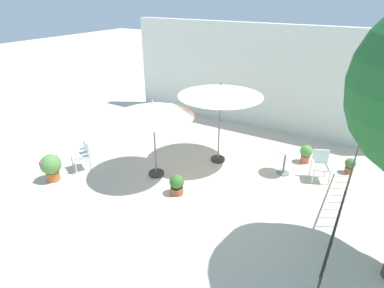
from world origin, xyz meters
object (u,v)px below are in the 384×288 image
Objects in this scene: patio_umbrella_1 at (153,110)px; potted_plant_2 at (306,153)px; potted_plant_1 at (177,184)px; cafe_table_0 at (285,157)px; potted_plant_3 at (350,165)px; patio_chair_0 at (83,153)px; potted_plant_0 at (51,166)px; patio_umbrella_0 at (221,91)px; patio_chair_1 at (321,163)px.

patio_umbrella_1 reaches higher than potted_plant_2.
potted_plant_2 is (2.45, 3.46, 0.04)m from potted_plant_1.
potted_plant_2 is at bearing 54.69° from potted_plant_1.
potted_plant_3 is (1.63, 1.02, -0.29)m from cafe_table_0.
patio_chair_0 is 0.94m from potted_plant_0.
patio_umbrella_1 is 4.07× the size of potted_plant_1.
potted_plant_2 is (0.38, 1.01, -0.22)m from cafe_table_0.
patio_umbrella_1 is at bearing -123.93° from patio_umbrella_0.
potted_plant_0 is (-0.24, -0.90, -0.06)m from patio_chair_0.
patio_umbrella_0 is 2.63m from cafe_table_0.
potted_plant_0 is (-2.30, -1.72, -1.54)m from patio_umbrella_1.
patio_chair_1 is 1.10× the size of potted_plant_0.
patio_chair_1 is at bearing 41.61° from potted_plant_1.
potted_plant_0 is 8.47m from potted_plant_3.
cafe_table_0 reaches higher than potted_plant_2.
patio_umbrella_1 is at bearing 21.85° from patio_chair_0.
cafe_table_0 is at bearing 32.17° from patio_umbrella_1.
potted_plant_3 is (6.80, 3.81, -0.25)m from patio_chair_0.
patio_umbrella_0 is at bearing 38.21° from patio_chair_0.
cafe_table_0 is 1.42× the size of potted_plant_1.
patio_chair_1 is at bearing 13.38° from cafe_table_0.
patio_chair_1 is at bearing 28.33° from patio_umbrella_1.
cafe_table_0 is 1.94m from potted_plant_3.
cafe_table_0 is 3.22m from potted_plant_1.
potted_plant_1 is 1.18× the size of potted_plant_3.
patio_umbrella_1 is 2.66m from patio_chair_0.
patio_umbrella_0 is 5.30× the size of potted_plant_3.
potted_plant_3 is (3.71, 3.47, -0.03)m from potted_plant_1.
potted_plant_2 is at bearing 39.06° from potted_plant_0.
patio_umbrella_1 is at bearing -147.87° from potted_plant_3.
patio_umbrella_0 reaches higher than potted_plant_0.
patio_umbrella_0 reaches higher than patio_umbrella_1.
potted_plant_2 is at bearing 40.41° from patio_umbrella_1.
potted_plant_1 is at bearing 6.14° from patio_chair_0.
patio_chair_1 is at bearing -131.14° from potted_plant_3.
patio_umbrella_1 is 5.87m from potted_plant_3.
potted_plant_1 is at bearing -136.88° from potted_plant_3.
patio_chair_1 is 4.03m from potted_plant_1.
cafe_table_0 is 5.87m from patio_chair_0.
cafe_table_0 is 1.67× the size of potted_plant_3.
patio_umbrella_0 is 1.11× the size of patio_umbrella_1.
patio_umbrella_0 is 4.42m from patio_chair_0.
patio_umbrella_1 is 4.79× the size of potted_plant_3.
patio_umbrella_1 is 3.90× the size of potted_plant_2.
potted_plant_3 is (7.04, 4.71, -0.19)m from potted_plant_0.
potted_plant_1 is (-2.08, -2.45, -0.26)m from cafe_table_0.
patio_chair_0 reaches higher than potted_plant_0.
potted_plant_0 is at bearing -159.70° from potted_plant_1.
patio_chair_0 is at bearing -150.77° from potted_plant_3.
patio_umbrella_1 is (-1.13, -1.69, -0.26)m from patio_umbrella_0.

